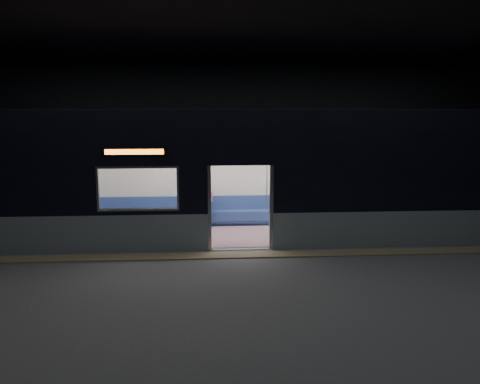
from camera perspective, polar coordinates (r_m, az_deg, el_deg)
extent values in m
cube|color=#47494C|center=(11.33, 0.45, -7.97)|extent=(24.00, 14.00, 0.01)
cube|color=black|center=(10.93, 0.48, 17.83)|extent=(24.00, 14.00, 0.04)
cube|color=black|center=(17.80, -1.30, 6.57)|extent=(24.00, 0.04, 5.00)
cube|color=black|center=(3.99, 8.34, -3.37)|extent=(24.00, 0.04, 5.00)
cube|color=#8C7F59|center=(11.85, 0.24, -7.08)|extent=(22.80, 0.50, 0.03)
cube|color=gray|center=(12.84, -22.15, -4.49)|extent=(8.30, 0.12, 0.90)
cube|color=gray|center=(13.46, 21.17, -3.81)|extent=(8.30, 0.12, 0.90)
cube|color=black|center=(12.57, -22.60, 2.62)|extent=(8.30, 0.12, 2.30)
cube|color=black|center=(13.21, 21.58, 2.97)|extent=(8.30, 0.12, 2.30)
cube|color=black|center=(11.90, 0.07, 5.77)|extent=(1.40, 0.12, 1.15)
cube|color=#B7BABC|center=(12.07, -3.44, -1.85)|extent=(0.08, 0.14, 2.05)
cube|color=#B7BABC|center=(12.18, 3.54, -1.76)|extent=(0.08, 0.14, 2.05)
cube|color=black|center=(11.91, -11.78, 4.45)|extent=(1.50, 0.04, 0.18)
cube|color=orange|center=(11.90, -11.79, 4.44)|extent=(1.34, 0.03, 0.12)
cube|color=silver|center=(14.85, -0.73, 2.52)|extent=(18.00, 0.12, 3.20)
cube|color=black|center=(13.31, -0.38, 8.96)|extent=(18.00, 3.00, 0.15)
cube|color=gray|center=(13.72, -0.37, -4.76)|extent=(17.76, 2.76, 0.04)
cube|color=silver|center=(13.35, -0.38, 4.98)|extent=(17.76, 2.76, 0.10)
cube|color=navy|center=(14.76, -0.65, -2.85)|extent=(11.00, 0.48, 0.41)
cube|color=navy|center=(14.87, -0.69, -1.17)|extent=(11.00, 0.10, 0.40)
cube|color=#7A595C|center=(12.82, -14.99, -5.07)|extent=(4.40, 0.48, 0.41)
cube|color=#7A595C|center=(13.25, 14.38, -4.57)|extent=(4.40, 0.48, 0.41)
cylinder|color=silver|center=(12.35, -4.44, -0.92)|extent=(0.04, 0.04, 2.26)
cylinder|color=silver|center=(14.58, -4.38, 0.66)|extent=(0.04, 0.04, 2.26)
cylinder|color=silver|center=(12.48, 4.32, -0.81)|extent=(0.04, 0.04, 2.26)
cylinder|color=silver|center=(14.69, 3.05, 0.74)|extent=(0.04, 0.04, 2.26)
cylinder|color=silver|center=(14.46, -0.65, 3.73)|extent=(11.00, 0.03, 0.03)
cube|color=black|center=(14.48, -4.37, -2.00)|extent=(0.15, 0.43, 0.14)
cube|color=black|center=(14.48, -3.62, -1.99)|extent=(0.15, 0.43, 0.14)
cylinder|color=black|center=(14.34, -4.36, -3.20)|extent=(0.10, 0.10, 0.43)
cylinder|color=black|center=(14.34, -3.60, -3.19)|extent=(0.10, 0.10, 0.43)
cube|color=pink|center=(14.65, -3.99, -1.79)|extent=(0.36, 0.20, 0.18)
cylinder|color=pink|center=(14.62, -4.01, -0.55)|extent=(0.38, 0.38, 0.47)
sphere|color=tan|center=(14.54, -4.02, 0.73)|extent=(0.19, 0.19, 0.19)
sphere|color=black|center=(14.57, -4.03, 0.90)|extent=(0.20, 0.20, 0.20)
cube|color=black|center=(14.38, -3.82, -1.49)|extent=(0.34, 0.31, 0.14)
cube|color=white|center=(15.40, 12.60, 2.16)|extent=(1.07, 0.03, 0.70)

